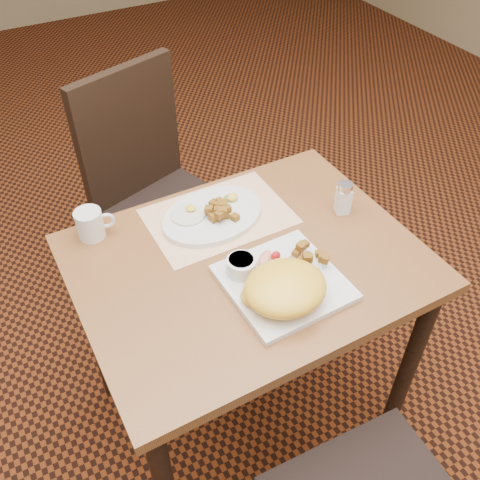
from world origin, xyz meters
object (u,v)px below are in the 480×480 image
chair_far (155,187)px  plate_square (284,283)px  coffee_mug (91,224)px  salt_shaker (344,197)px  table (248,286)px  plate_oval (213,216)px

chair_far → plate_square: bearing=75.6°
coffee_mug → salt_shaker: bearing=-20.4°
table → plate_square: 0.17m
table → salt_shaker: size_ratio=9.00×
table → coffee_mug: 0.46m
chair_far → coffee_mug: bearing=33.5°
table → coffee_mug: coffee_mug is taller
plate_square → coffee_mug: size_ratio=2.63×
table → plate_square: (0.03, -0.13, 0.12)m
plate_square → plate_oval: plate_oval is taller
table → coffee_mug: (-0.33, 0.29, 0.15)m
coffee_mug → table: bearing=-40.7°
plate_square → plate_oval: 0.32m
table → chair_far: size_ratio=0.93×
table → salt_shaker: 0.37m
plate_oval → coffee_mug: size_ratio=2.86×
salt_shaker → plate_oval: bearing=156.1°
plate_square → table: bearing=104.4°
chair_far → plate_oval: (0.01, -0.49, 0.22)m
salt_shaker → coffee_mug: salt_shaker is taller
table → plate_oval: bearing=92.7°
salt_shaker → coffee_mug: bearing=159.6°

